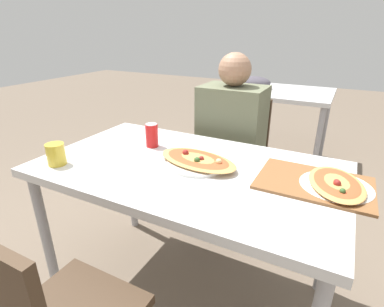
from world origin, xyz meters
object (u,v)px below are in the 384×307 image
object	(u,v)px
dining_table	(188,180)
pizza_main	(198,161)
soda_can	(152,135)
drink_glass	(56,154)
person_seated	(231,135)
pizza_second	(336,185)
chair_far_seated	(235,157)

from	to	relation	value
dining_table	pizza_main	bearing A→B (deg)	45.57
soda_can	drink_glass	distance (m)	0.47
person_seated	drink_glass	size ratio (longest dim) A/B	12.03
dining_table	soda_can	world-z (taller)	soda_can
pizza_second	drink_glass	bearing A→B (deg)	-163.37
pizza_main	pizza_second	distance (m)	0.59
dining_table	pizza_main	world-z (taller)	pizza_main
chair_far_seated	soda_can	size ratio (longest dim) A/B	7.38
person_seated	pizza_second	size ratio (longest dim) A/B	3.41
chair_far_seated	soda_can	bearing A→B (deg)	66.56
dining_table	drink_glass	size ratio (longest dim) A/B	13.62
soda_can	pizza_second	size ratio (longest dim) A/B	0.35
chair_far_seated	person_seated	distance (m)	0.24
soda_can	drink_glass	xyz separation A→B (m)	(-0.26, -0.40, -0.01)
chair_far_seated	pizza_second	world-z (taller)	chair_far_seated
pizza_main	pizza_second	xyz separation A→B (m)	(0.59, 0.05, -0.00)
drink_glass	pizza_second	xyz separation A→B (m)	(1.16, 0.35, -0.03)
dining_table	chair_far_seated	bearing A→B (deg)	91.70
soda_can	drink_glass	bearing A→B (deg)	-123.32
dining_table	person_seated	xyz separation A→B (m)	(-0.02, 0.62, 0.03)
person_seated	drink_glass	world-z (taller)	person_seated
soda_can	person_seated	bearing A→B (deg)	61.80
soda_can	chair_far_seated	bearing A→B (deg)	66.56
pizza_main	dining_table	bearing A→B (deg)	-134.43
dining_table	chair_far_seated	distance (m)	0.75
dining_table	person_seated	bearing A→B (deg)	92.02
dining_table	drink_glass	distance (m)	0.62
person_seated	pizza_main	bearing A→B (deg)	95.36
pizza_main	pizza_second	world-z (taller)	pizza_main
pizza_second	dining_table	bearing A→B (deg)	-172.69
chair_far_seated	pizza_main	xyz separation A→B (m)	(0.05, -0.70, 0.27)
soda_can	pizza_second	distance (m)	0.91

